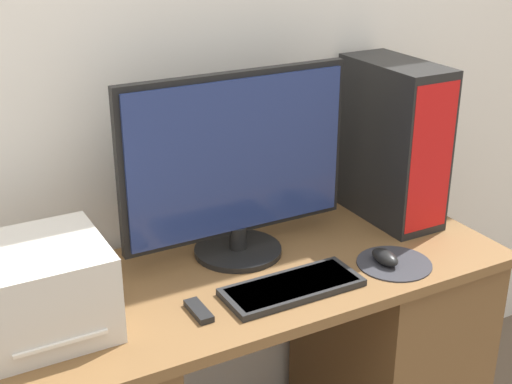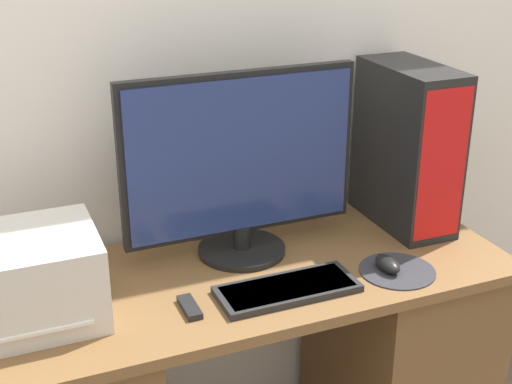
{
  "view_description": "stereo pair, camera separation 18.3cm",
  "coord_description": "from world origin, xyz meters",
  "px_view_note": "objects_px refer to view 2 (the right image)",
  "views": [
    {
      "loc": [
        -0.78,
        -1.19,
        1.71
      ],
      "look_at": [
        0.03,
        0.29,
        1.0
      ],
      "focal_mm": 50.0,
      "sensor_mm": 36.0,
      "label": 1
    },
    {
      "loc": [
        -0.62,
        -1.26,
        1.71
      ],
      "look_at": [
        0.03,
        0.29,
        1.0
      ],
      "focal_mm": 50.0,
      "sensor_mm": 36.0,
      "label": 2
    }
  ],
  "objects_px": {
    "computer_tower": "(407,147)",
    "printer": "(37,277)",
    "monitor": "(240,163)",
    "keyboard": "(287,289)",
    "remote_control": "(190,307)",
    "mouse": "(388,264)"
  },
  "relations": [
    {
      "from": "computer_tower",
      "to": "printer",
      "type": "relative_size",
      "value": 1.64
    },
    {
      "from": "mouse",
      "to": "computer_tower",
      "type": "bearing_deg",
      "value": 50.51
    },
    {
      "from": "keyboard",
      "to": "remote_control",
      "type": "distance_m",
      "value": 0.25
    },
    {
      "from": "monitor",
      "to": "printer",
      "type": "xyz_separation_m",
      "value": [
        -0.56,
        -0.13,
        -0.16
      ]
    },
    {
      "from": "printer",
      "to": "mouse",
      "type": "bearing_deg",
      "value": -8.35
    },
    {
      "from": "monitor",
      "to": "mouse",
      "type": "bearing_deg",
      "value": -38.64
    },
    {
      "from": "computer_tower",
      "to": "remote_control",
      "type": "distance_m",
      "value": 0.83
    },
    {
      "from": "mouse",
      "to": "remote_control",
      "type": "bearing_deg",
      "value": 178.13
    },
    {
      "from": "monitor",
      "to": "printer",
      "type": "distance_m",
      "value": 0.6
    },
    {
      "from": "keyboard",
      "to": "monitor",
      "type": "bearing_deg",
      "value": 96.17
    },
    {
      "from": "keyboard",
      "to": "computer_tower",
      "type": "relative_size",
      "value": 0.74
    },
    {
      "from": "mouse",
      "to": "keyboard",
      "type": "bearing_deg",
      "value": 179.32
    },
    {
      "from": "keyboard",
      "to": "remote_control",
      "type": "bearing_deg",
      "value": 176.77
    },
    {
      "from": "monitor",
      "to": "mouse",
      "type": "xyz_separation_m",
      "value": [
        0.32,
        -0.25,
        -0.24
      ]
    },
    {
      "from": "computer_tower",
      "to": "mouse",
      "type": "bearing_deg",
      "value": -129.49
    },
    {
      "from": "computer_tower",
      "to": "keyboard",
      "type": "bearing_deg",
      "value": -153.37
    },
    {
      "from": "monitor",
      "to": "computer_tower",
      "type": "xyz_separation_m",
      "value": [
        0.53,
        0.0,
        -0.02
      ]
    },
    {
      "from": "monitor",
      "to": "remote_control",
      "type": "distance_m",
      "value": 0.42
    },
    {
      "from": "mouse",
      "to": "remote_control",
      "type": "distance_m",
      "value": 0.55
    },
    {
      "from": "monitor",
      "to": "keyboard",
      "type": "bearing_deg",
      "value": -83.83
    },
    {
      "from": "remote_control",
      "to": "keyboard",
      "type": "bearing_deg",
      "value": -3.23
    },
    {
      "from": "keyboard",
      "to": "printer",
      "type": "bearing_deg",
      "value": 167.94
    }
  ]
}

